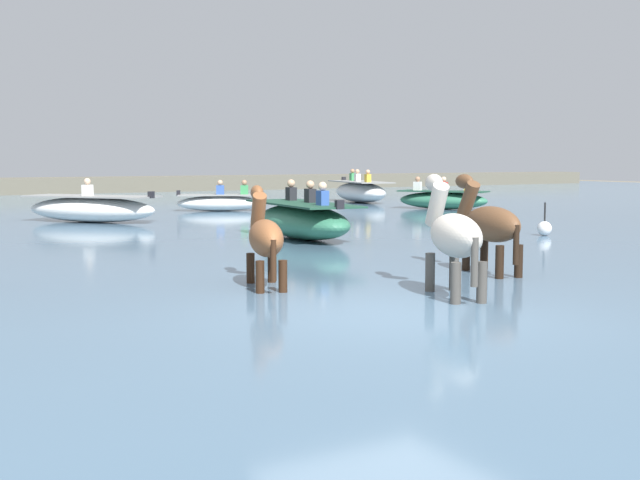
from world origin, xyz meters
The scene contains 11 objects.
ground_plane centered at (0.00, 0.00, 0.00)m, with size 120.00×120.00×0.00m, color #756B56.
water_surface centered at (0.00, 10.00, 0.21)m, with size 90.00×90.00×0.43m, color slate.
horse_lead_bay centered at (3.08, 1.77, 1.13)m, with size 0.69×1.76×1.91m.
horse_trailing_pinto centered at (1.30, 0.46, 1.15)m, with size 0.90×1.78×1.95m.
horse_flank_chestnut centered at (-0.41, 2.31, 1.05)m, with size 0.78×1.63×1.77m.
boat_distant_west centered at (0.49, 14.77, 0.79)m, with size 3.47×3.82×1.21m.
boat_mid_channel centered at (3.25, 7.86, 0.82)m, with size 1.66×3.82×1.26m.
boat_mid_outer centered at (12.43, 14.44, 0.76)m, with size 2.58×3.24×1.12m.
boat_far_offshore centered at (12.42, 19.63, 0.85)m, with size 2.23×4.19×1.32m.
boat_far_inshore centered at (5.42, 17.38, 0.71)m, with size 2.98×2.06×1.03m.
channel_buoy centered at (8.28, 5.70, 0.60)m, with size 0.33×0.33×0.75m.
Camera 1 is at (-5.21, -7.38, 2.14)m, focal length 45.31 mm.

